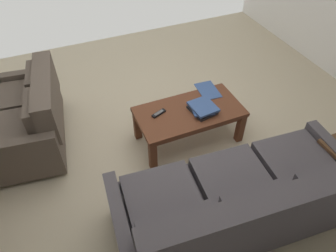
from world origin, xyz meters
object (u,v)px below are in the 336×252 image
object	(u,v)px
coffee_table	(189,115)
book_stack	(203,108)
sofa_main	(239,203)
loveseat_near	(23,119)
tv_remote	(159,113)
loose_magazine	(208,90)

from	to	relation	value
coffee_table	book_stack	bearing A→B (deg)	153.79
sofa_main	loveseat_near	world-z (taller)	loveseat_near
sofa_main	book_stack	world-z (taller)	sofa_main
sofa_main	tv_remote	distance (m)	1.19
sofa_main	tv_remote	world-z (taller)	sofa_main
tv_remote	loose_magazine	distance (m)	0.66
loose_magazine	coffee_table	bearing A→B (deg)	-142.45
loveseat_near	loose_magazine	bearing A→B (deg)	168.20
sofa_main	tv_remote	bearing A→B (deg)	-78.92
coffee_table	tv_remote	bearing A→B (deg)	-12.62
loveseat_near	loose_magazine	world-z (taller)	loveseat_near
book_stack	sofa_main	bearing A→B (deg)	79.10
coffee_table	book_stack	distance (m)	0.17
sofa_main	loveseat_near	size ratio (longest dim) A/B	1.58
loveseat_near	book_stack	size ratio (longest dim) A/B	4.45
book_stack	loose_magazine	bearing A→B (deg)	-127.52
loveseat_near	tv_remote	xyz separation A→B (m)	(-1.29, 0.55, 0.08)
coffee_table	tv_remote	xyz separation A→B (m)	(0.31, -0.07, 0.08)
tv_remote	coffee_table	bearing A→B (deg)	167.38
tv_remote	loose_magazine	world-z (taller)	tv_remote
coffee_table	book_stack	xyz separation A→B (m)	(-0.12, 0.06, 0.10)
sofa_main	book_stack	size ratio (longest dim) A/B	7.05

